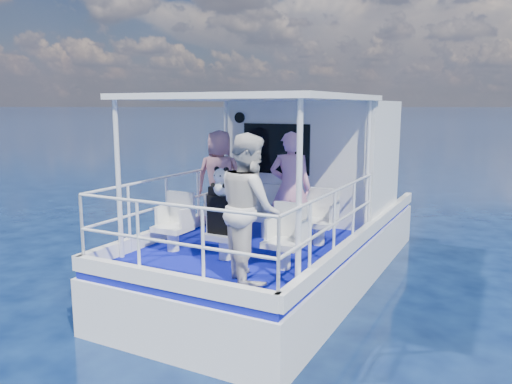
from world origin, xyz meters
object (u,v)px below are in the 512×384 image
passenger_port_fwd (220,179)px  passenger_stbd_aft (249,207)px  backpack_center (221,214)px  panda (222,182)px

passenger_port_fwd → passenger_stbd_aft: (1.76, -2.17, 0.05)m
passenger_port_fwd → backpack_center: (1.05, -1.66, -0.21)m
passenger_port_fwd → backpack_center: passenger_port_fwd is taller
passenger_port_fwd → passenger_stbd_aft: 2.79m
passenger_port_fwd → passenger_stbd_aft: bearing=111.8°
passenger_stbd_aft → panda: passenger_stbd_aft is taller
backpack_center → passenger_stbd_aft: bearing=-35.5°
passenger_port_fwd → passenger_stbd_aft: passenger_stbd_aft is taller
passenger_port_fwd → passenger_stbd_aft: size_ratio=0.94×
passenger_stbd_aft → backpack_center: size_ratio=3.43×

